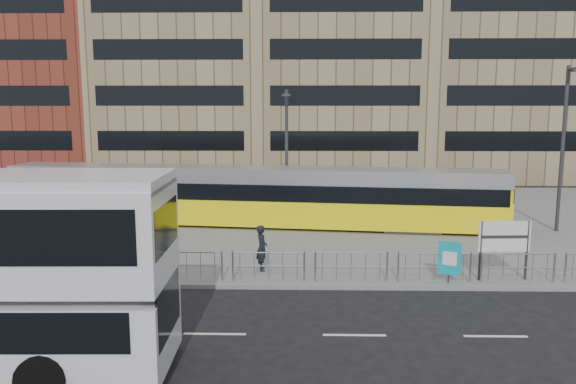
{
  "coord_description": "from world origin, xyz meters",
  "views": [
    {
      "loc": [
        0.41,
        -19.21,
        6.52
      ],
      "look_at": [
        -0.1,
        6.0,
        2.57
      ],
      "focal_mm": 35.0,
      "sensor_mm": 36.0,
      "label": 1
    }
  ],
  "objects_px": {
    "tram": "(250,196)",
    "lamp_post_east": "(563,143)",
    "station_sign": "(504,239)",
    "pedestrian": "(262,248)",
    "lamp_post_west": "(287,149)",
    "ad_panel": "(449,259)"
  },
  "relations": [
    {
      "from": "tram",
      "to": "lamp_post_east",
      "type": "height_order",
      "value": "lamp_post_east"
    },
    {
      "from": "station_sign",
      "to": "pedestrian",
      "type": "distance_m",
      "value": 8.98
    },
    {
      "from": "lamp_post_west",
      "to": "lamp_post_east",
      "type": "distance_m",
      "value": 14.02
    },
    {
      "from": "tram",
      "to": "pedestrian",
      "type": "bearing_deg",
      "value": -75.02
    },
    {
      "from": "station_sign",
      "to": "lamp_post_east",
      "type": "xyz_separation_m",
      "value": [
        5.63,
        8.08,
        2.98
      ]
    },
    {
      "from": "ad_panel",
      "to": "lamp_post_east",
      "type": "xyz_separation_m",
      "value": [
        7.69,
        8.48,
        3.61
      ]
    },
    {
      "from": "pedestrian",
      "to": "lamp_post_west",
      "type": "distance_m",
      "value": 10.03
    },
    {
      "from": "tram",
      "to": "lamp_post_west",
      "type": "distance_m",
      "value": 3.31
    },
    {
      "from": "tram",
      "to": "pedestrian",
      "type": "height_order",
      "value": "tram"
    },
    {
      "from": "ad_panel",
      "to": "station_sign",
      "type": "bearing_deg",
      "value": 35.44
    },
    {
      "from": "pedestrian",
      "to": "tram",
      "type": "bearing_deg",
      "value": 0.25
    },
    {
      "from": "station_sign",
      "to": "pedestrian",
      "type": "relative_size",
      "value": 1.23
    },
    {
      "from": "tram",
      "to": "lamp_post_west",
      "type": "xyz_separation_m",
      "value": [
        1.92,
        1.26,
        2.39
      ]
    },
    {
      "from": "station_sign",
      "to": "lamp_post_east",
      "type": "relative_size",
      "value": 0.27
    },
    {
      "from": "pedestrian",
      "to": "lamp_post_west",
      "type": "xyz_separation_m",
      "value": [
        0.74,
        9.52,
        3.05
      ]
    },
    {
      "from": "station_sign",
      "to": "lamp_post_west",
      "type": "relative_size",
      "value": 0.31
    },
    {
      "from": "lamp_post_west",
      "to": "lamp_post_east",
      "type": "relative_size",
      "value": 0.87
    },
    {
      "from": "lamp_post_west",
      "to": "lamp_post_east",
      "type": "xyz_separation_m",
      "value": [
        13.79,
        -2.45,
        0.55
      ]
    },
    {
      "from": "ad_panel",
      "to": "pedestrian",
      "type": "xyz_separation_m",
      "value": [
        -6.84,
        1.41,
        0.01
      ]
    },
    {
      "from": "lamp_post_west",
      "to": "tram",
      "type": "bearing_deg",
      "value": -146.79
    },
    {
      "from": "station_sign",
      "to": "pedestrian",
      "type": "height_order",
      "value": "station_sign"
    },
    {
      "from": "pedestrian",
      "to": "lamp_post_west",
      "type": "bearing_deg",
      "value": -12.31
    }
  ]
}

